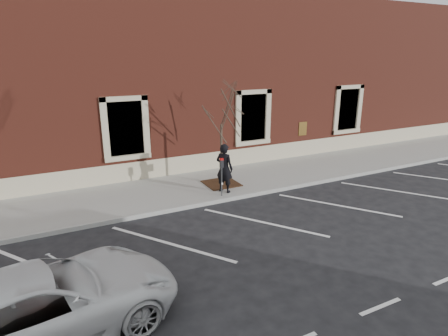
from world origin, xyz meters
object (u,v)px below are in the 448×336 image
parking_meter (222,170)px  sapling (221,107)px  white_truck (42,305)px  man (224,168)px

parking_meter → sapling: bearing=65.2°
white_truck → parking_meter: bearing=-62.2°
white_truck → sapling: bearing=-58.5°
parking_meter → sapling: 2.53m
man → sapling: (0.30, 0.87, 2.20)m
man → white_truck: 8.42m
parking_meter → white_truck: bearing=-140.8°
sapling → white_truck: 9.56m
parking_meter → sapling: size_ratio=0.33×
man → white_truck: size_ratio=0.36×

